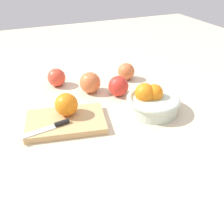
% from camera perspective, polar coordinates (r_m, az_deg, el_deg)
% --- Properties ---
extents(ground_plane, '(2.40, 2.40, 0.00)m').
position_cam_1_polar(ground_plane, '(0.88, -2.93, 1.82)').
color(ground_plane, beige).
extents(bowl, '(0.18, 0.18, 0.10)m').
position_cam_1_polar(bowl, '(0.84, 9.31, 2.55)').
color(bowl, beige).
rests_on(bowl, ground_plane).
extents(cutting_board, '(0.27, 0.20, 0.02)m').
position_cam_1_polar(cutting_board, '(0.78, -10.69, -2.24)').
color(cutting_board, tan).
rests_on(cutting_board, ground_plane).
extents(orange_on_board, '(0.07, 0.07, 0.07)m').
position_cam_1_polar(orange_on_board, '(0.78, -10.63, 1.72)').
color(orange_on_board, orange).
rests_on(orange_on_board, cutting_board).
extents(knife, '(0.16, 0.04, 0.01)m').
position_cam_1_polar(knife, '(0.75, -14.00, -3.34)').
color(knife, silver).
rests_on(knife, cutting_board).
extents(apple_front_right, '(0.07, 0.07, 0.07)m').
position_cam_1_polar(apple_front_right, '(1.02, -12.83, 7.87)').
color(apple_front_right, '#D6422D').
rests_on(apple_front_right, ground_plane).
extents(apple_front_left, '(0.08, 0.08, 0.08)m').
position_cam_1_polar(apple_front_left, '(0.92, 1.51, 6.09)').
color(apple_front_left, red).
rests_on(apple_front_left, ground_plane).
extents(apple_front_center, '(0.08, 0.08, 0.08)m').
position_cam_1_polar(apple_front_center, '(0.95, -4.89, 6.90)').
color(apple_front_center, '#CC6638').
rests_on(apple_front_center, ground_plane).
extents(apple_front_left_2, '(0.07, 0.07, 0.07)m').
position_cam_1_polar(apple_front_left_2, '(1.05, 3.34, 9.44)').
color(apple_front_left_2, '#CC6638').
rests_on(apple_front_left_2, ground_plane).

